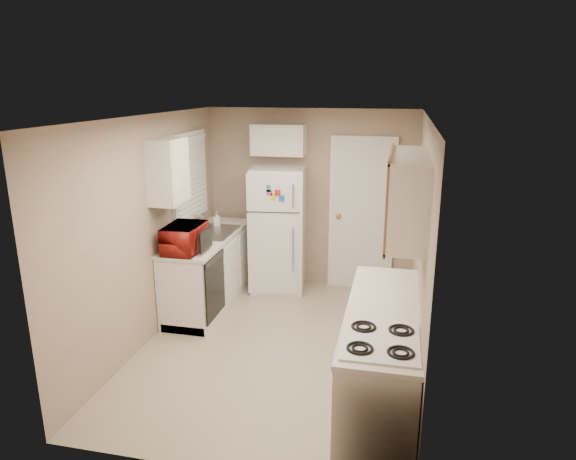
# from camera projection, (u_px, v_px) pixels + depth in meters

# --- Properties ---
(floor) EXTENTS (3.80, 3.80, 0.00)m
(floor) POSITION_uv_depth(u_px,v_px,m) (278.00, 346.00, 5.49)
(floor) COLOR #BBAC93
(floor) RESTS_ON ground
(ceiling) EXTENTS (3.80, 3.80, 0.00)m
(ceiling) POSITION_uv_depth(u_px,v_px,m) (277.00, 117.00, 4.83)
(ceiling) COLOR white
(ceiling) RESTS_ON floor
(wall_left) EXTENTS (3.80, 3.80, 0.00)m
(wall_left) POSITION_uv_depth(u_px,v_px,m) (150.00, 230.00, 5.45)
(wall_left) COLOR tan
(wall_left) RESTS_ON floor
(wall_right) EXTENTS (3.80, 3.80, 0.00)m
(wall_right) POSITION_uv_depth(u_px,v_px,m) (420.00, 248.00, 4.87)
(wall_right) COLOR tan
(wall_right) RESTS_ON floor
(wall_back) EXTENTS (2.80, 2.80, 0.00)m
(wall_back) POSITION_uv_depth(u_px,v_px,m) (310.00, 199.00, 6.95)
(wall_back) COLOR tan
(wall_back) RESTS_ON floor
(wall_front) EXTENTS (2.80, 2.80, 0.00)m
(wall_front) POSITION_uv_depth(u_px,v_px,m) (209.00, 320.00, 3.38)
(wall_front) COLOR tan
(wall_front) RESTS_ON floor
(left_counter) EXTENTS (0.60, 1.80, 0.90)m
(left_counter) POSITION_uv_depth(u_px,v_px,m) (210.00, 270.00, 6.44)
(left_counter) COLOR silver
(left_counter) RESTS_ON floor
(dishwasher) EXTENTS (0.03, 0.58, 0.72)m
(dishwasher) POSITION_uv_depth(u_px,v_px,m) (214.00, 286.00, 5.81)
(dishwasher) COLOR black
(dishwasher) RESTS_ON floor
(sink) EXTENTS (0.54, 0.74, 0.16)m
(sink) POSITION_uv_depth(u_px,v_px,m) (212.00, 235.00, 6.47)
(sink) COLOR gray
(sink) RESTS_ON left_counter
(microwave) EXTENTS (0.56, 0.32, 0.36)m
(microwave) POSITION_uv_depth(u_px,v_px,m) (185.00, 238.00, 5.69)
(microwave) COLOR maroon
(microwave) RESTS_ON left_counter
(soap_bottle) EXTENTS (0.11, 0.11, 0.19)m
(soap_bottle) POSITION_uv_depth(u_px,v_px,m) (217.00, 218.00, 6.73)
(soap_bottle) COLOR beige
(soap_bottle) RESTS_ON left_counter
(window_blinds) EXTENTS (0.10, 0.98, 1.08)m
(window_blinds) POSITION_uv_depth(u_px,v_px,m) (190.00, 177.00, 6.32)
(window_blinds) COLOR silver
(window_blinds) RESTS_ON wall_left
(upper_cabinet_left) EXTENTS (0.30, 0.45, 0.70)m
(upper_cabinet_left) POSITION_uv_depth(u_px,v_px,m) (168.00, 172.00, 5.47)
(upper_cabinet_left) COLOR silver
(upper_cabinet_left) RESTS_ON wall_left
(refrigerator) EXTENTS (0.76, 0.74, 1.67)m
(refrigerator) POSITION_uv_depth(u_px,v_px,m) (279.00, 229.00, 6.84)
(refrigerator) COLOR silver
(refrigerator) RESTS_ON floor
(cabinet_over_fridge) EXTENTS (0.70, 0.30, 0.40)m
(cabinet_over_fridge) POSITION_uv_depth(u_px,v_px,m) (279.00, 140.00, 6.67)
(cabinet_over_fridge) COLOR silver
(cabinet_over_fridge) RESTS_ON wall_back
(interior_door) EXTENTS (0.86, 0.06, 2.08)m
(interior_door) POSITION_uv_depth(u_px,v_px,m) (361.00, 215.00, 6.81)
(interior_door) COLOR silver
(interior_door) RESTS_ON floor
(right_counter) EXTENTS (0.60, 2.00, 0.90)m
(right_counter) POSITION_uv_depth(u_px,v_px,m) (381.00, 357.00, 4.39)
(right_counter) COLOR silver
(right_counter) RESTS_ON floor
(stove) EXTENTS (0.55, 0.68, 0.82)m
(stove) POSITION_uv_depth(u_px,v_px,m) (378.00, 400.00, 3.85)
(stove) COLOR silver
(stove) RESTS_ON floor
(upper_cabinet_right) EXTENTS (0.30, 1.20, 0.70)m
(upper_cabinet_right) POSITION_uv_depth(u_px,v_px,m) (408.00, 196.00, 4.27)
(upper_cabinet_right) COLOR silver
(upper_cabinet_right) RESTS_ON wall_right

